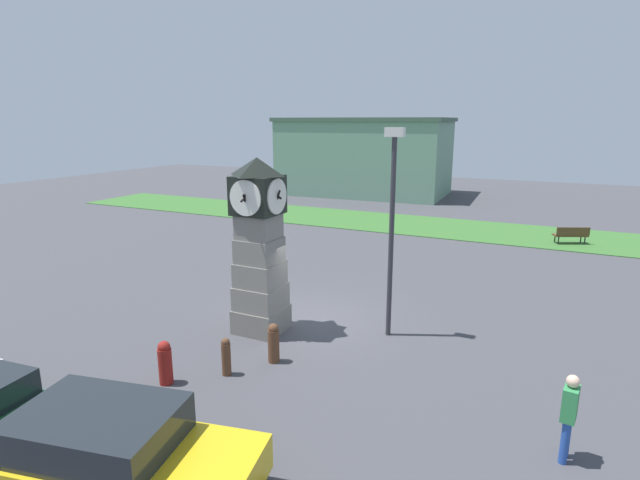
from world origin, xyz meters
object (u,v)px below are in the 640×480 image
Objects in this scene: bollard_mid_row at (226,356)px; bench at (571,234)px; clock_tower at (259,248)px; pedestrian_near_bench at (569,412)px; street_lamp_far_side at (392,219)px; car_by_building at (113,454)px; bollard_far_row at (165,362)px; bollard_near_tower at (274,343)px.

bollard_mid_row is 0.57× the size of bench.
clock_tower reaches higher than bench.
street_lamp_far_side is at bearing 140.01° from pedestrian_near_bench.
street_lamp_far_side is (2.77, 3.90, 2.90)m from bollard_mid_row.
bench is 0.29× the size of street_lamp_far_side.
clock_tower is at bearing 102.03° from car_by_building.
bollard_mid_row is at bearing 42.67° from bollard_far_row.
bollard_near_tower is 6.73m from pedestrian_near_bench.
pedestrian_near_bench is (-0.22, -17.89, 0.43)m from bench.
bollard_near_tower is 18.25m from bench.
pedestrian_near_bench is at bearing -8.39° from bollard_near_tower.
bollard_far_row reaches higher than bollard_mid_row.
street_lamp_far_side is at bearing 51.89° from bollard_far_row.
pedestrian_near_bench is (6.64, -0.98, 0.44)m from bollard_near_tower.
car_by_building is (1.79, -3.11, 0.24)m from bollard_far_row.
car_by_building is 7.76m from pedestrian_near_bench.
bollard_far_row is at bearing -128.11° from street_lamp_far_side.
bollard_near_tower is 0.62× the size of pedestrian_near_bench.
clock_tower is 2.98× the size of pedestrian_near_bench.
street_lamp_far_side is (2.09, 2.83, 2.86)m from bollard_near_tower.
bollard_mid_row is at bearing -112.75° from bench.
clock_tower is 7.02m from car_by_building.
street_lamp_far_side reaches higher than clock_tower.
bollard_mid_row is 5.59m from street_lamp_far_side.
bollard_near_tower is 0.18× the size of street_lamp_far_side.
pedestrian_near_bench reaches higher than bollard_far_row.
bollard_far_row is 0.18× the size of street_lamp_far_side.
street_lamp_far_side is at bearing 53.56° from bollard_near_tower.
clock_tower is 4.85× the size of bollard_near_tower.
clock_tower is 8.50m from pedestrian_near_bench.
pedestrian_near_bench reaches higher than car_by_building.
bollard_mid_row reaches higher than bench.
clock_tower is 4.06m from bollard_far_row.
clock_tower is 0.86× the size of street_lamp_far_side.
clock_tower is 5.27× the size of bollard_mid_row.
bollard_near_tower reaches higher than bollard_mid_row.
bench is 15.13m from street_lamp_far_side.
car_by_building reaches higher than bollard_far_row.
car_by_building reaches higher than bollard_mid_row.
bollard_near_tower is 5.12m from car_by_building.
bollard_mid_row is 0.57× the size of pedestrian_near_bench.
street_lamp_far_side is (2.01, 7.95, 2.61)m from car_by_building.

